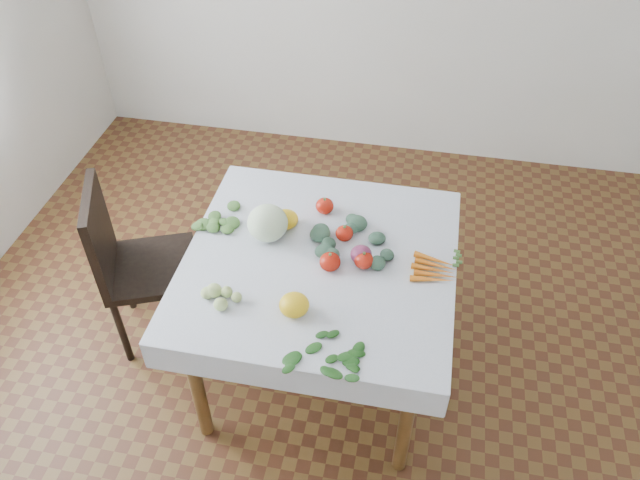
# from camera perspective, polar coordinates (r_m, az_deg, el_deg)

# --- Properties ---
(ground) EXTENTS (4.00, 4.00, 0.00)m
(ground) POSITION_cam_1_polar(r_m,az_deg,el_deg) (3.18, -0.03, -11.52)
(ground) COLOR brown
(table) EXTENTS (1.00, 1.00, 0.75)m
(table) POSITION_cam_1_polar(r_m,az_deg,el_deg) (2.67, -0.04, -3.32)
(table) COLOR brown
(table) RESTS_ON ground
(tablecloth) EXTENTS (1.12, 1.12, 0.01)m
(tablecloth) POSITION_cam_1_polar(r_m,az_deg,el_deg) (2.60, -0.04, -1.80)
(tablecloth) COLOR white
(tablecloth) RESTS_ON table
(chair) EXTENTS (0.53, 0.53, 0.91)m
(chair) POSITION_cam_1_polar(r_m,az_deg,el_deg) (3.07, -17.02, -1.60)
(chair) COLOR black
(chair) RESTS_ON ground
(cabbage) EXTENTS (0.22, 0.22, 0.16)m
(cabbage) POSITION_cam_1_polar(r_m,az_deg,el_deg) (2.66, -4.82, 1.55)
(cabbage) COLOR silver
(cabbage) RESTS_ON tablecloth
(tomato_a) EXTENTS (0.11, 0.11, 0.07)m
(tomato_a) POSITION_cam_1_polar(r_m,az_deg,el_deg) (2.80, 0.43, 3.13)
(tomato_a) COLOR #AF1A0B
(tomato_a) RESTS_ON tablecloth
(tomato_b) EXTENTS (0.10, 0.10, 0.07)m
(tomato_b) POSITION_cam_1_polar(r_m,az_deg,el_deg) (2.55, 4.03, -1.86)
(tomato_b) COLOR #AF1A0B
(tomato_b) RESTS_ON tablecloth
(tomato_c) EXTENTS (0.10, 0.10, 0.08)m
(tomato_c) POSITION_cam_1_polar(r_m,az_deg,el_deg) (2.54, 0.92, -2.01)
(tomato_c) COLOR #AF1A0B
(tomato_c) RESTS_ON tablecloth
(tomato_d) EXTENTS (0.10, 0.10, 0.07)m
(tomato_d) POSITION_cam_1_polar(r_m,az_deg,el_deg) (2.67, 2.25, 0.62)
(tomato_d) COLOR #AF1A0B
(tomato_d) RESTS_ON tablecloth
(heirloom_back) EXTENTS (0.14, 0.14, 0.08)m
(heirloom_back) POSITION_cam_1_polar(r_m,az_deg,el_deg) (2.73, -3.15, 1.90)
(heirloom_back) COLOR yellow
(heirloom_back) RESTS_ON tablecloth
(heirloom_front) EXTENTS (0.15, 0.15, 0.08)m
(heirloom_front) POSITION_cam_1_polar(r_m,az_deg,el_deg) (2.37, -2.38, -5.95)
(heirloom_front) COLOR yellow
(heirloom_front) RESTS_ON tablecloth
(onion_a) EXTENTS (0.10, 0.10, 0.07)m
(onion_a) POSITION_cam_1_polar(r_m,az_deg,el_deg) (2.74, -3.60, 1.87)
(onion_a) COLOR #56183F
(onion_a) RESTS_ON tablecloth
(onion_b) EXTENTS (0.10, 0.10, 0.08)m
(onion_b) POSITION_cam_1_polar(r_m,az_deg,el_deg) (2.57, 3.78, -1.33)
(onion_b) COLOR #56183F
(onion_b) RESTS_ON tablecloth
(tomatillo_cluster) EXTENTS (0.14, 0.10, 0.04)m
(tomatillo_cluster) POSITION_cam_1_polar(r_m,az_deg,el_deg) (2.45, -9.31, -5.40)
(tomatillo_cluster) COLOR #BBD57B
(tomatillo_cluster) RESTS_ON tablecloth
(carrot_bunch) EXTENTS (0.18, 0.17, 0.03)m
(carrot_bunch) POSITION_cam_1_polar(r_m,az_deg,el_deg) (2.58, 10.56, -2.70)
(carrot_bunch) COLOR #D55E17
(carrot_bunch) RESTS_ON tablecloth
(kale_bunch) EXTENTS (0.30, 0.30, 0.04)m
(kale_bunch) POSITION_cam_1_polar(r_m,az_deg,el_deg) (2.66, 3.37, 0.10)
(kale_bunch) COLOR #365845
(kale_bunch) RESTS_ON tablecloth
(basil_bunch) EXTENTS (0.26, 0.22, 0.01)m
(basil_bunch) POSITION_cam_1_polar(r_m,az_deg,el_deg) (2.27, 0.57, -10.48)
(basil_bunch) COLOR #22581B
(basil_bunch) RESTS_ON tablecloth
(dill_bunch) EXTENTS (0.26, 0.18, 0.03)m
(dill_bunch) POSITION_cam_1_polar(r_m,az_deg,el_deg) (2.82, -9.03, 2.14)
(dill_bunch) COLOR #507C38
(dill_bunch) RESTS_ON tablecloth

